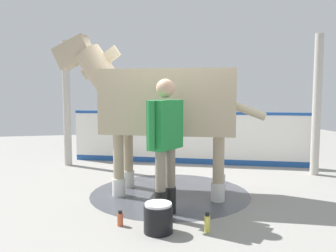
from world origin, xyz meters
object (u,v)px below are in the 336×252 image
object	(u,v)px
bottle_spray	(120,219)
wash_bucket	(158,218)
horse	(163,103)
handler	(165,137)
bottle_shampoo	(207,223)

from	to	relation	value
bottle_spray	wash_bucket	bearing A→B (deg)	145.45
horse	wash_bucket	xyz separation A→B (m)	(0.35, 1.51, -1.26)
horse	handler	xyz separation A→B (m)	(0.16, 0.99, -0.40)
handler	wash_bucket	world-z (taller)	handler
horse	bottle_shampoo	world-z (taller)	horse
handler	bottle_spray	size ratio (longest dim) A/B	9.52
handler	wash_bucket	size ratio (longest dim) A/B	5.15
bottle_shampoo	bottle_spray	bearing A→B (deg)	-22.08
horse	bottle_spray	distance (m)	1.97
bottle_shampoo	bottle_spray	world-z (taller)	bottle_shampoo
wash_bucket	bottle_spray	world-z (taller)	wash_bucket
wash_bucket	bottle_spray	distance (m)	0.51
bottle_shampoo	wash_bucket	bearing A→B (deg)	-10.96
bottle_shampoo	bottle_spray	distance (m)	1.04
horse	wash_bucket	bearing A→B (deg)	98.60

